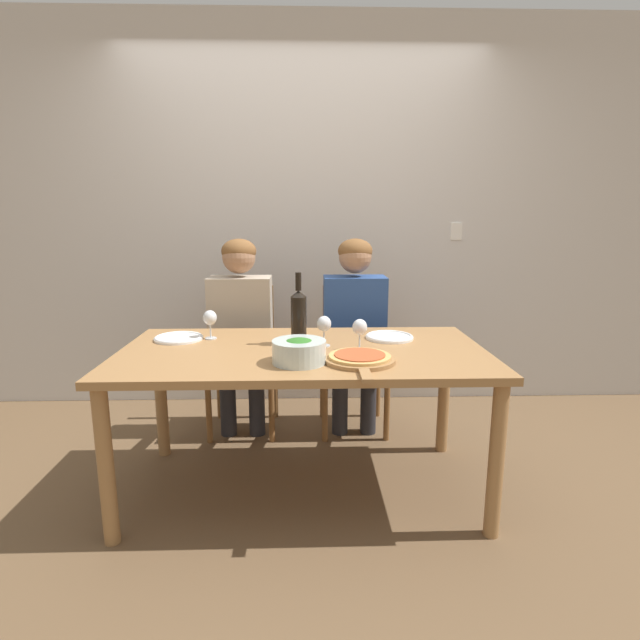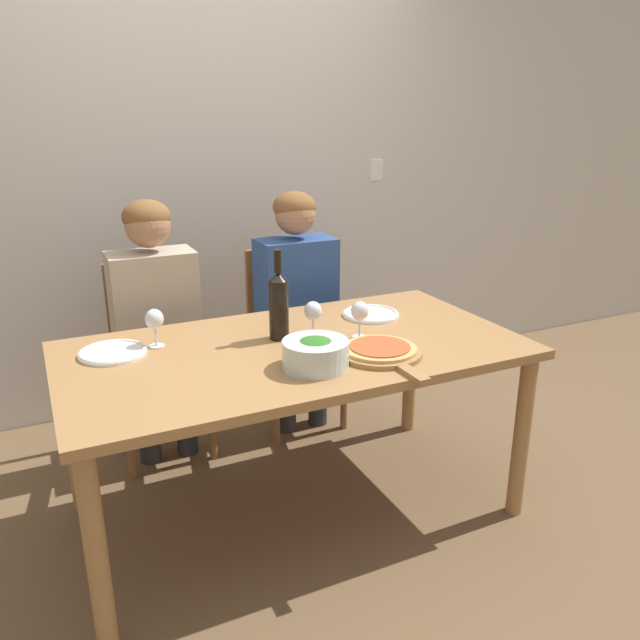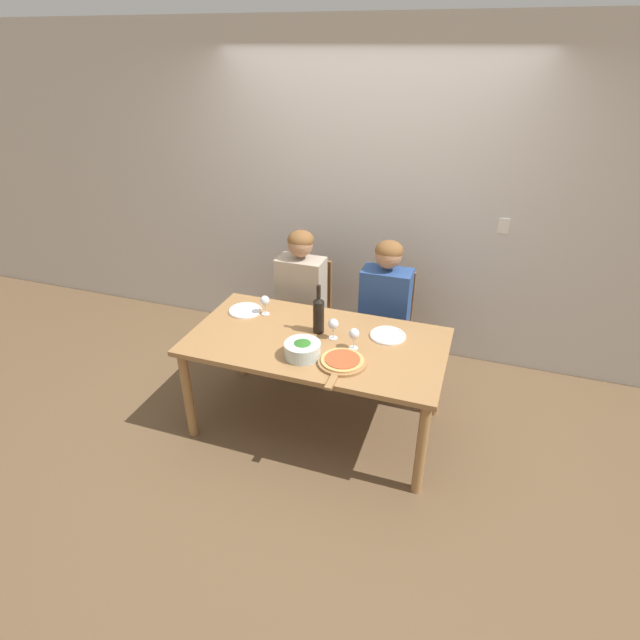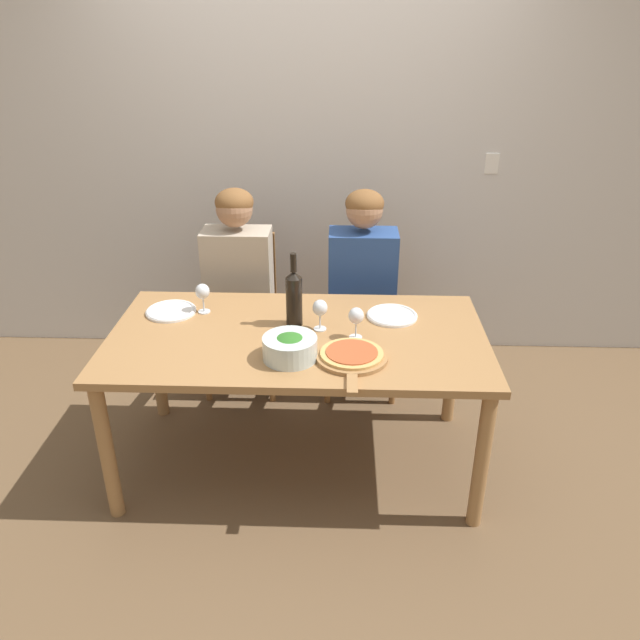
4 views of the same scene
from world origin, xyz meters
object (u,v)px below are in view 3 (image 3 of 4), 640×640
dinner_plate_left (245,310)px  pizza_on_board (342,362)px  wine_glass_left (265,302)px  chair_right (386,322)px  wine_glass_right (354,335)px  dinner_plate_right (388,335)px  person_man (385,301)px  broccoli_bowl (303,350)px  wine_bottle (319,314)px  person_woman (301,289)px  chair_left (306,309)px  wine_glass_centre (333,325)px

dinner_plate_left → pizza_on_board: pizza_on_board is taller
wine_glass_left → chair_right: bearing=36.7°
dinner_plate_left → wine_glass_right: (0.91, -0.23, 0.10)m
dinner_plate_right → wine_glass_left: bearing=178.7°
person_man → wine_glass_left: 0.94m
chair_right → person_man: (0.00, -0.11, 0.24)m
dinner_plate_left → chair_right: bearing=32.2°
dinner_plate_right → wine_glass_right: 0.30m
dinner_plate_left → pizza_on_board: 0.99m
person_man → broccoli_bowl: (-0.33, -0.93, 0.05)m
chair_right → pizza_on_board: chair_right is taller
person_man → wine_bottle: size_ratio=3.43×
wine_bottle → wine_glass_right: (0.29, -0.13, -0.04)m
wine_bottle → broccoli_bowl: bearing=-89.1°
person_woman → dinner_plate_right: size_ratio=4.96×
chair_left → person_man: size_ratio=0.74×
chair_right → dinner_plate_left: 1.16m
dinner_plate_left → wine_glass_left: 0.19m
person_woman → wine_bottle: bearing=-58.7°
chair_right → broccoli_bowl: chair_right is taller
person_man → person_woman: bearing=180.0°
chair_left → wine_glass_centre: (0.49, -0.76, 0.34)m
wine_bottle → wine_glass_centre: (0.12, -0.05, -0.04)m
chair_right → dinner_plate_left: chair_right is taller
broccoli_bowl → wine_glass_left: (-0.46, 0.44, 0.05)m
person_man → wine_glass_left: size_ratio=8.12×
broccoli_bowl → dinner_plate_right: 0.63m
broccoli_bowl → wine_glass_centre: wine_glass_centre is taller
chair_right → chair_left: bearing=180.0°
person_woman → broccoli_bowl: bearing=-68.2°
person_woman → wine_glass_centre: 0.82m
chair_right → person_woman: (-0.70, -0.11, 0.24)m
chair_right → wine_glass_left: chair_right is taller
pizza_on_board → chair_right: bearing=86.2°
chair_left → wine_glass_centre: chair_left is taller
chair_right → dinner_plate_right: bearing=-77.9°
person_woman → wine_bottle: person_woman is taller
wine_bottle → dinner_plate_left: bearing=170.4°
wine_glass_right → dinner_plate_left: bearing=165.5°
dinner_plate_right → wine_glass_centre: bearing=-157.2°
person_woman → dinner_plate_left: size_ratio=4.96×
pizza_on_board → wine_glass_centre: (-0.15, 0.28, 0.09)m
dinner_plate_right → dinner_plate_left: bearing=179.5°
chair_right → broccoli_bowl: (-0.33, -1.04, 0.29)m
chair_left → dinner_plate_left: 0.70m
chair_left → person_woman: bearing=-90.0°
dinner_plate_left → wine_glass_centre: bearing=-11.8°
person_woman → wine_glass_centre: bearing=-53.1°
chair_left → broccoli_bowl: chair_left is taller
chair_left → pizza_on_board: size_ratio=2.02×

